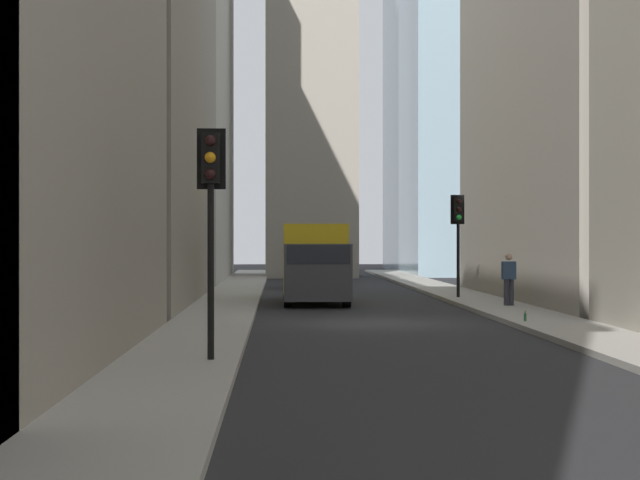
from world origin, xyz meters
name	(u,v)px	position (x,y,z in m)	size (l,w,h in m)	color
ground_plane	(377,323)	(0.00, 0.00, 0.00)	(135.00, 135.00, 0.00)	#262628
sidewalk_right	(213,321)	(0.00, 4.50, 0.07)	(90.00, 2.20, 0.14)	#A8A399
sidewalk_left	(539,320)	(0.00, -4.50, 0.07)	(90.00, 2.20, 0.14)	#A8A399
building_right_midfar	(61,32)	(9.51, 10.60, 9.84)	(19.82, 10.00, 19.68)	gray
building_right_far	(135,68)	(28.60, 10.60, 11.67)	(18.42, 10.00, 23.34)	#B7B2A5
delivery_truck	(315,263)	(8.76, 1.40, 1.46)	(6.46, 2.25, 2.84)	yellow
hatchback_grey	(306,274)	(20.69, 1.40, 0.66)	(4.30, 1.78, 1.42)	slate
traffic_light_foreground	(211,189)	(-9.79, 3.91, 3.20)	(0.43, 0.52, 4.16)	black
traffic_light_midblock	(458,222)	(10.03, -4.00, 2.95)	(0.43, 0.52, 3.82)	black
pedestrian	(509,277)	(5.07, -4.79, 1.06)	(0.26, 0.44, 1.70)	#33333D
discarded_bottle	(525,317)	(-1.39, -3.78, 0.25)	(0.07, 0.07, 0.27)	#236033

